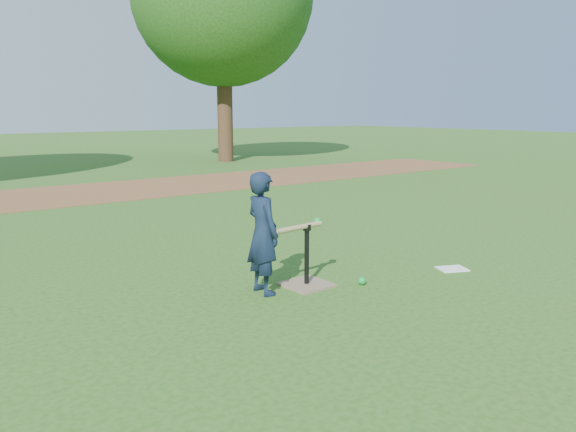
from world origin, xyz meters
TOP-DOWN VIEW (x-y plane):
  - ground at (0.00, 0.00)m, footprint 80.00×80.00m
  - dirt_strip at (0.00, 7.50)m, footprint 24.00×3.00m
  - child at (-0.32, 0.06)m, footprint 0.30×0.43m
  - wiffle_ball_ground at (0.59, -0.33)m, footprint 0.08×0.08m
  - clipboard at (1.75, -0.54)m, footprint 0.37×0.33m
  - batting_tee at (0.14, -0.02)m, footprint 0.44×0.44m
  - swing_action at (0.05, -0.03)m, footprint 0.65×0.17m

SIDE VIEW (x-z plane):
  - ground at x=0.00m, z-range 0.00..0.00m
  - dirt_strip at x=0.00m, z-range 0.00..0.01m
  - clipboard at x=1.75m, z-range 0.00..0.01m
  - wiffle_ball_ground at x=0.59m, z-range 0.00..0.08m
  - batting_tee at x=0.14m, z-range -0.20..0.42m
  - child at x=-0.32m, z-range 0.00..1.15m
  - swing_action at x=0.05m, z-range 0.56..0.65m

